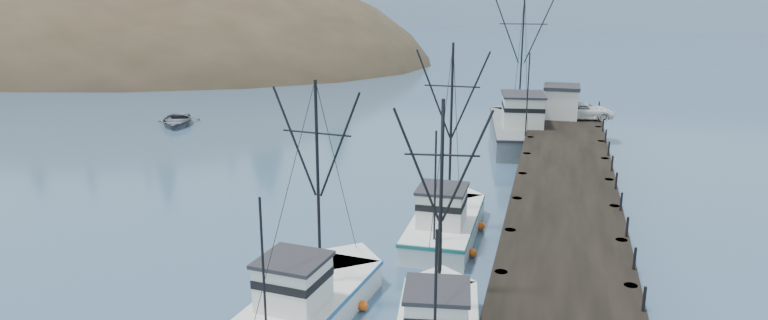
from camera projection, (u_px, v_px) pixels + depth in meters
ground at (246, 294)px, 31.24m from camera, size 400.00×400.00×0.00m
pier at (565, 181)px, 42.35m from camera, size 6.00×44.00×2.00m
headland at (57, 78)px, 123.82m from camera, size 134.80×78.00×51.00m
distant_ridge at (551, 24)px, 187.43m from camera, size 360.00×40.00×26.00m
distant_ridge_far at (388, 17)px, 213.45m from camera, size 180.00×25.00×18.00m
moored_sailboats at (209, 73)px, 95.75m from camera, size 25.26×17.01×6.35m
trawler_mid at (311, 299)px, 29.02m from camera, size 4.49×10.45×10.41m
trawler_far at (446, 222)px, 37.92m from camera, size 3.45×10.54×10.94m
work_vessel at (519, 128)px, 58.52m from camera, size 6.40×15.53×12.94m
pier_shed at (561, 101)px, 58.79m from camera, size 3.00×3.20×2.80m
pickup_truck at (584, 111)px, 58.43m from camera, size 5.30×2.93×1.41m
motorboat at (177, 125)px, 65.39m from camera, size 6.09×6.94×1.19m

